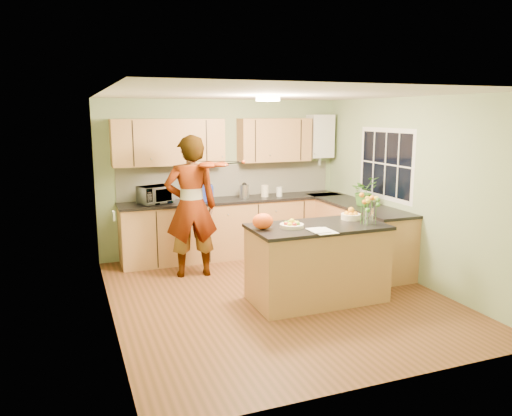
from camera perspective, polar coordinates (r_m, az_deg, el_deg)
name	(u,v)px	position (r m, az deg, el deg)	size (l,w,h in m)	color
floor	(276,296)	(6.43, 2.30, -10.00)	(4.50, 4.50, 0.00)	#553418
ceiling	(278,94)	(6.02, 2.49, 12.86)	(4.00, 4.50, 0.02)	silver
wall_back	(222,177)	(8.19, -3.87, 3.51)	(4.00, 0.02, 2.50)	#91A878
wall_front	(387,242)	(4.18, 14.74, -3.83)	(4.00, 0.02, 2.50)	#91A878
wall_left	(107,210)	(5.63, -16.65, -0.22)	(0.02, 4.50, 2.50)	#91A878
wall_right	(411,190)	(7.13, 17.33, 1.97)	(0.02, 4.50, 2.50)	#91A878
back_counter	(234,227)	(8.08, -2.49, -2.19)	(3.64, 0.62, 0.94)	#AF7246
right_counter	(356,234)	(7.78, 11.40, -2.89)	(0.62, 2.24, 0.94)	#AF7246
splashback	(228,180)	(8.22, -3.17, 3.19)	(3.60, 0.02, 0.52)	white
upper_cabinets	(214,141)	(7.93, -4.78, 7.61)	(3.20, 0.34, 0.70)	#AF7246
boiler	(320,136)	(8.65, 7.33, 8.13)	(0.40, 0.30, 0.86)	silver
window_right	(386,164)	(7.56, 14.60, 4.88)	(0.01, 1.30, 1.05)	silver
light_switch	(114,216)	(5.03, -15.96, -0.86)	(0.02, 0.09, 0.09)	silver
ceiling_lamp	(268,98)	(6.30, 1.37, 12.42)	(0.30, 0.30, 0.07)	#FFEABF
peninsula_island	(317,263)	(6.20, 7.00, -6.24)	(1.66, 0.85, 0.95)	#AF7246
fruit_dish	(292,224)	(5.91, 4.12, -1.86)	(0.28, 0.28, 0.10)	beige
orange_bowl	(351,215)	(6.46, 10.80, -0.75)	(0.25, 0.25, 0.15)	beige
flower_vase	(370,200)	(6.17, 12.88, 0.89)	(0.25, 0.25, 0.45)	silver
orange_bag	(263,221)	(5.81, 0.78, -1.52)	(0.25, 0.21, 0.19)	#FF5415
papers	(323,231)	(5.77, 7.63, -2.59)	(0.24, 0.33, 0.01)	white
violinist	(191,207)	(7.02, -7.42, 0.15)	(0.73, 0.48, 2.00)	#EBB490
violin	(208,165)	(6.78, -5.45, 4.93)	(0.67, 0.27, 0.13)	#4E0D04
microwave	(155,195)	(7.67, -11.43, 1.49)	(0.48, 0.33, 0.27)	silver
blue_box	(203,193)	(7.80, -6.07, 1.71)	(0.30, 0.22, 0.24)	#213298
kettle	(244,191)	(8.02, -1.34, 2.00)	(0.15, 0.15, 0.29)	#BBBBC0
jar_cream	(265,191)	(8.14, 1.01, 1.96)	(0.12, 0.12, 0.19)	beige
jar_white	(279,192)	(8.19, 2.67, 1.86)	(0.10, 0.10, 0.15)	silver
potted_plant	(364,191)	(7.52, 12.23, 1.91)	(0.39, 0.33, 0.43)	#407B29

